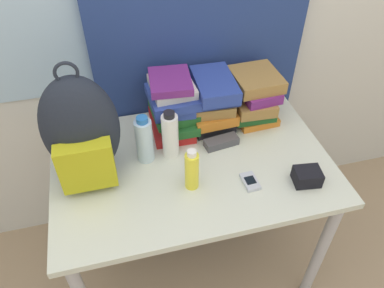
% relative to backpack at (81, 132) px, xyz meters
% --- Properties ---
extents(wall_back, '(6.00, 0.06, 2.50)m').
position_rel_backpack_xyz_m(wall_back, '(0.41, 0.42, 0.27)').
color(wall_back, beige).
rests_on(wall_back, ground_plane).
extents(curtain_blue, '(0.98, 0.04, 2.50)m').
position_rel_backpack_xyz_m(curtain_blue, '(0.56, 0.36, 0.27)').
color(curtain_blue, navy).
rests_on(curtain_blue, ground_plane).
extents(desk, '(1.16, 0.76, 0.76)m').
position_rel_backpack_xyz_m(desk, '(0.41, -0.05, -0.31)').
color(desk, beige).
rests_on(desk, ground_plane).
extents(backpack, '(0.29, 0.24, 0.50)m').
position_rel_backpack_xyz_m(backpack, '(0.00, 0.00, 0.00)').
color(backpack, '#1E232D').
rests_on(backpack, desk).
extents(book_stack_left, '(0.23, 0.27, 0.28)m').
position_rel_backpack_xyz_m(book_stack_left, '(0.38, 0.18, -0.08)').
color(book_stack_left, red).
rests_on(book_stack_left, desk).
extents(book_stack_center, '(0.22, 0.28, 0.25)m').
position_rel_backpack_xyz_m(book_stack_center, '(0.56, 0.19, -0.09)').
color(book_stack_center, black).
rests_on(book_stack_center, desk).
extents(book_stack_right, '(0.21, 0.29, 0.24)m').
position_rel_backpack_xyz_m(book_stack_right, '(0.76, 0.18, -0.10)').
color(book_stack_right, orange).
rests_on(book_stack_right, desk).
extents(water_bottle, '(0.07, 0.07, 0.22)m').
position_rel_backpack_xyz_m(water_bottle, '(0.23, 0.02, -0.11)').
color(water_bottle, silver).
rests_on(water_bottle, desk).
extents(sports_bottle, '(0.07, 0.07, 0.23)m').
position_rel_backpack_xyz_m(sports_bottle, '(0.34, 0.02, -0.11)').
color(sports_bottle, white).
rests_on(sports_bottle, desk).
extents(sunscreen_bottle, '(0.05, 0.05, 0.19)m').
position_rel_backpack_xyz_m(sunscreen_bottle, '(0.38, -0.18, -0.13)').
color(sunscreen_bottle, yellow).
rests_on(sunscreen_bottle, desk).
extents(cell_phone, '(0.06, 0.10, 0.02)m').
position_rel_backpack_xyz_m(cell_phone, '(0.61, -0.22, -0.21)').
color(cell_phone, '#B7BCC6').
rests_on(cell_phone, desk).
extents(sunglasses_case, '(0.16, 0.08, 0.04)m').
position_rel_backpack_xyz_m(sunglasses_case, '(0.56, 0.02, -0.20)').
color(sunglasses_case, '#47474C').
rests_on(sunglasses_case, desk).
extents(camera_pouch, '(0.11, 0.10, 0.06)m').
position_rel_backpack_xyz_m(camera_pouch, '(0.82, -0.27, -0.18)').
color(camera_pouch, black).
rests_on(camera_pouch, desk).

